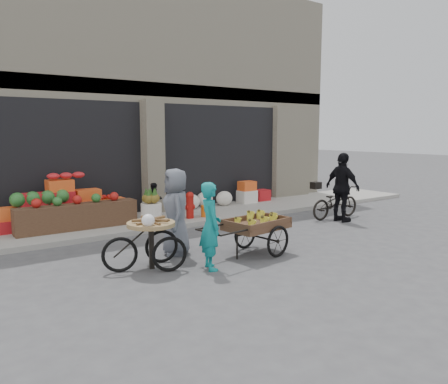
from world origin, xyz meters
TOP-DOWN VIEW (x-y plane):
  - ground at (0.00, 0.00)m, footprint 80.00×80.00m
  - sidewalk at (0.00, 4.10)m, footprint 18.00×2.20m
  - building at (0.00, 8.03)m, footprint 14.00×6.45m
  - fruit_display at (-2.48, 4.38)m, footprint 3.10×1.12m
  - pineapple_bin at (-0.75, 3.60)m, footprint 0.52×0.52m
  - fire_hydrant at (0.35, 3.55)m, footprint 0.22×0.22m
  - orange_bucket at (0.85, 3.50)m, footprint 0.32×0.32m
  - right_bay_goods at (2.61, 4.70)m, footprint 3.35×0.60m
  - seated_person at (-0.35, 4.20)m, footprint 0.51×0.43m
  - banana_cart at (-0.16, 0.20)m, footprint 2.18×1.13m
  - vendor_woman at (-1.39, -0.07)m, footprint 0.51×0.64m
  - tricycle_cart at (-2.23, 0.54)m, footprint 1.46×1.01m
  - vendor_grey at (-1.41, 1.11)m, footprint 0.78×0.96m
  - bicycle at (3.96, 1.73)m, footprint 1.73×0.63m
  - cyclist at (3.76, 1.33)m, footprint 0.48×1.10m

SIDE VIEW (x-z plane):
  - ground at x=0.00m, z-range 0.00..0.00m
  - sidewalk at x=0.00m, z-range 0.00..0.12m
  - orange_bucket at x=0.85m, z-range 0.12..0.42m
  - pineapple_bin at x=-0.75m, z-range 0.12..0.62m
  - right_bay_goods at x=2.61m, z-range 0.06..0.76m
  - bicycle at x=3.96m, z-range 0.00..0.90m
  - fire_hydrant at x=0.35m, z-range 0.15..0.86m
  - tricycle_cart at x=-2.23m, z-range 0.09..1.04m
  - seated_person at x=-0.35m, z-range 0.12..1.05m
  - banana_cart at x=-0.16m, z-range 0.20..1.07m
  - fruit_display at x=-2.48m, z-range 0.05..1.29m
  - vendor_woman at x=-1.39m, z-range 0.00..1.54m
  - vendor_grey at x=-1.41m, z-range 0.00..1.69m
  - cyclist at x=3.76m, z-range 0.00..1.85m
  - building at x=0.00m, z-range -0.13..6.87m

